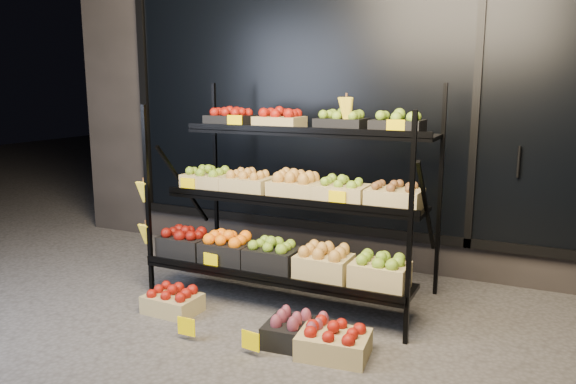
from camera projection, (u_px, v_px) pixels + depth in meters
The scene contains 8 objects.
ground at pixel (253, 325), 3.91m from camera, with size 24.00×24.00×0.00m, color #514F4C.
building at pixel (371, 75), 5.87m from camera, with size 6.00×2.08×3.50m.
display_rack at pixel (288, 199), 4.29m from camera, with size 2.18×1.02×1.67m.
tag_floor_a at pixel (186, 332), 3.66m from camera, with size 0.13×0.01×0.12m, color #EECE00.
tag_floor_b at pixel (251, 347), 3.45m from camera, with size 0.13×0.01×0.12m, color #EECE00.
floor_crate_left at pixel (173, 300), 4.11m from camera, with size 0.40×0.30×0.20m.
floor_crate_midright at pixel (334, 341), 3.45m from camera, with size 0.46×0.36×0.21m.
floor_crate_right at pixel (299, 331), 3.59m from camera, with size 0.45×0.35×0.21m.
Camera 1 is at (1.79, -3.20, 1.65)m, focal length 35.00 mm.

